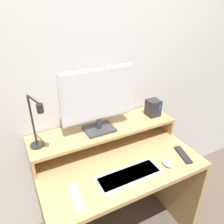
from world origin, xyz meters
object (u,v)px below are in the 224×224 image
(router_dock, at_px, (153,108))
(keyboard, at_px, (129,176))
(monitor, at_px, (98,99))
(mouse, at_px, (167,163))
(remote_control, at_px, (76,197))
(remote_secondary, at_px, (183,155))
(desk_lamp, at_px, (36,126))

(router_dock, bearing_deg, keyboard, -139.45)
(monitor, distance_m, mouse, 0.61)
(remote_control, bearing_deg, mouse, -1.70)
(router_dock, height_order, mouse, router_dock)
(monitor, distance_m, router_dock, 0.50)
(mouse, height_order, remote_secondary, mouse)
(keyboard, bearing_deg, remote_secondary, 0.35)
(keyboard, bearing_deg, router_dock, 40.55)
(router_dock, relative_size, mouse, 1.55)
(monitor, xyz_separation_m, mouse, (0.31, -0.39, -0.36))
(desk_lamp, xyz_separation_m, keyboard, (0.44, -0.33, -0.30))
(router_dock, distance_m, remote_control, 0.88)
(desk_lamp, height_order, router_dock, desk_lamp)
(router_dock, distance_m, keyboard, 0.61)
(remote_control, bearing_deg, desk_lamp, 107.47)
(desk_lamp, xyz_separation_m, remote_control, (0.10, -0.33, -0.30))
(mouse, relative_size, remote_secondary, 0.46)
(remote_secondary, bearing_deg, mouse, -170.55)
(remote_secondary, bearing_deg, monitor, 142.16)
(desk_lamp, relative_size, keyboard, 0.85)
(mouse, bearing_deg, router_dock, 68.17)
(router_dock, xyz_separation_m, remote_control, (-0.77, -0.38, -0.20))
(desk_lamp, relative_size, router_dock, 2.70)
(monitor, bearing_deg, desk_lamp, -174.52)
(keyboard, distance_m, remote_control, 0.34)
(mouse, bearing_deg, keyboard, 175.01)
(desk_lamp, bearing_deg, keyboard, -36.45)
(router_dock, xyz_separation_m, mouse, (-0.16, -0.40, -0.19))
(desk_lamp, relative_size, mouse, 4.19)
(mouse, distance_m, remote_control, 0.61)
(monitor, xyz_separation_m, keyboard, (0.03, -0.37, -0.37))
(monitor, height_order, mouse, monitor)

